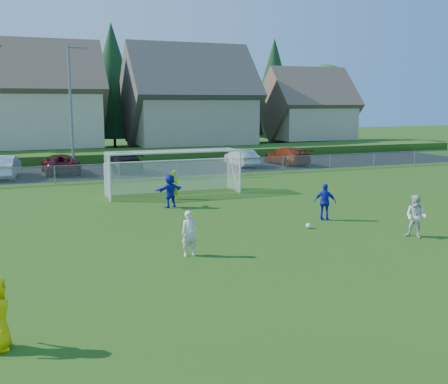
{
  "coord_description": "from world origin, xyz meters",
  "views": [
    {
      "loc": [
        -7.7,
        -12.13,
        5.11
      ],
      "look_at": [
        0.0,
        8.0,
        1.4
      ],
      "focal_mm": 42.0,
      "sensor_mm": 36.0,
      "label": 1
    }
  ],
  "objects_px": {
    "car_c": "(60,164)",
    "goalkeeper": "(173,185)",
    "car_d": "(124,161)",
    "soccer_ball": "(308,226)",
    "player_blue_a": "(325,202)",
    "soccer_goal": "(173,165)",
    "car_f": "(242,158)",
    "car_g": "(287,156)",
    "player_white_b": "(416,217)",
    "car_b": "(4,167)",
    "player_blue_b": "(170,191)",
    "player_white_a": "(190,233)"
  },
  "relations": [
    {
      "from": "car_c",
      "to": "goalkeeper",
      "type": "bearing_deg",
      "value": 107.85
    },
    {
      "from": "car_d",
      "to": "soccer_ball",
      "type": "bearing_deg",
      "value": 98.99
    },
    {
      "from": "player_blue_a",
      "to": "soccer_goal",
      "type": "xyz_separation_m",
      "value": [
        -4.44,
        8.81,
        0.82
      ]
    },
    {
      "from": "car_f",
      "to": "car_g",
      "type": "distance_m",
      "value": 4.0
    },
    {
      "from": "player_white_b",
      "to": "goalkeeper",
      "type": "xyz_separation_m",
      "value": [
        -6.44,
        11.05,
        -0.03
      ]
    },
    {
      "from": "goalkeeper",
      "to": "car_g",
      "type": "distance_m",
      "value": 17.66
    },
    {
      "from": "player_white_b",
      "to": "car_b",
      "type": "bearing_deg",
      "value": -175.6
    },
    {
      "from": "player_blue_a",
      "to": "soccer_goal",
      "type": "height_order",
      "value": "soccer_goal"
    },
    {
      "from": "player_blue_a",
      "to": "player_blue_b",
      "type": "relative_size",
      "value": 0.98
    },
    {
      "from": "car_b",
      "to": "car_f",
      "type": "height_order",
      "value": "car_b"
    },
    {
      "from": "player_blue_b",
      "to": "car_c",
      "type": "bearing_deg",
      "value": -92.41
    },
    {
      "from": "soccer_goal",
      "to": "car_b",
      "type": "bearing_deg",
      "value": 131.52
    },
    {
      "from": "player_white_b",
      "to": "player_blue_a",
      "type": "xyz_separation_m",
      "value": [
        -1.59,
        3.86,
        -0.02
      ]
    },
    {
      "from": "soccer_ball",
      "to": "car_g",
      "type": "relative_size",
      "value": 0.04
    },
    {
      "from": "car_b",
      "to": "car_g",
      "type": "distance_m",
      "value": 21.64
    },
    {
      "from": "player_blue_b",
      "to": "car_g",
      "type": "xyz_separation_m",
      "value": [
        13.75,
        14.0,
        -0.1
      ]
    },
    {
      "from": "car_f",
      "to": "car_c",
      "type": "bearing_deg",
      "value": -3.96
    },
    {
      "from": "player_blue_a",
      "to": "car_g",
      "type": "relative_size",
      "value": 0.33
    },
    {
      "from": "player_blue_b",
      "to": "car_g",
      "type": "distance_m",
      "value": 19.62
    },
    {
      "from": "goalkeeper",
      "to": "car_c",
      "type": "height_order",
      "value": "goalkeeper"
    },
    {
      "from": "soccer_ball",
      "to": "car_f",
      "type": "relative_size",
      "value": 0.05
    },
    {
      "from": "soccer_goal",
      "to": "goalkeeper",
      "type": "bearing_deg",
      "value": -104.28
    },
    {
      "from": "player_white_a",
      "to": "car_f",
      "type": "bearing_deg",
      "value": 63.83
    },
    {
      "from": "player_white_a",
      "to": "goalkeeper",
      "type": "xyz_separation_m",
      "value": [
        2.29,
        10.25,
        0.02
      ]
    },
    {
      "from": "player_blue_a",
      "to": "car_g",
      "type": "xyz_separation_m",
      "value": [
        8.17,
        19.14,
        -0.09
      ]
    },
    {
      "from": "player_blue_a",
      "to": "car_b",
      "type": "distance_m",
      "value": 23.3
    },
    {
      "from": "soccer_goal",
      "to": "player_blue_a",
      "type": "bearing_deg",
      "value": -63.24
    },
    {
      "from": "soccer_goal",
      "to": "car_d",
      "type": "bearing_deg",
      "value": 94.31
    },
    {
      "from": "player_white_a",
      "to": "player_blue_b",
      "type": "relative_size",
      "value": 0.94
    },
    {
      "from": "player_white_a",
      "to": "soccer_ball",
      "type": "bearing_deg",
      "value": 19.57
    },
    {
      "from": "soccer_ball",
      "to": "soccer_goal",
      "type": "height_order",
      "value": "soccer_goal"
    },
    {
      "from": "car_g",
      "to": "player_white_a",
      "type": "bearing_deg",
      "value": 50.09
    },
    {
      "from": "soccer_ball",
      "to": "player_blue_a",
      "type": "relative_size",
      "value": 0.14
    },
    {
      "from": "player_white_a",
      "to": "car_g",
      "type": "height_order",
      "value": "player_white_a"
    },
    {
      "from": "soccer_ball",
      "to": "player_white_a",
      "type": "height_order",
      "value": "player_white_a"
    },
    {
      "from": "soccer_ball",
      "to": "goalkeeper",
      "type": "distance_m",
      "value": 9.0
    },
    {
      "from": "soccer_ball",
      "to": "car_b",
      "type": "distance_m",
      "value": 23.45
    },
    {
      "from": "player_blue_a",
      "to": "car_f",
      "type": "relative_size",
      "value": 0.39
    },
    {
      "from": "player_white_b",
      "to": "car_g",
      "type": "distance_m",
      "value": 23.92
    },
    {
      "from": "player_blue_a",
      "to": "car_b",
      "type": "height_order",
      "value": "player_blue_a"
    },
    {
      "from": "soccer_ball",
      "to": "car_c",
      "type": "relative_size",
      "value": 0.04
    },
    {
      "from": "player_white_b",
      "to": "soccer_ball",
      "type": "bearing_deg",
      "value": -161.14
    },
    {
      "from": "car_g",
      "to": "soccer_goal",
      "type": "xyz_separation_m",
      "value": [
        -12.61,
        -10.33,
        0.91
      ]
    },
    {
      "from": "car_d",
      "to": "soccer_goal",
      "type": "distance_m",
      "value": 10.8
    },
    {
      "from": "car_c",
      "to": "player_blue_b",
      "type": "bearing_deg",
      "value": 102.59
    },
    {
      "from": "player_blue_a",
      "to": "player_blue_b",
      "type": "height_order",
      "value": "player_blue_b"
    },
    {
      "from": "car_d",
      "to": "soccer_goal",
      "type": "xyz_separation_m",
      "value": [
        0.81,
        -10.74,
        0.89
      ]
    },
    {
      "from": "car_d",
      "to": "soccer_goal",
      "type": "relative_size",
      "value": 0.69
    },
    {
      "from": "player_white_a",
      "to": "player_white_b",
      "type": "height_order",
      "value": "player_white_b"
    },
    {
      "from": "player_white_a",
      "to": "car_f",
      "type": "xyz_separation_m",
      "value": [
        11.3,
        22.36,
        -0.09
      ]
    }
  ]
}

